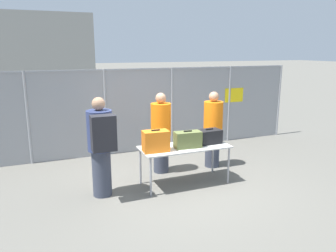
% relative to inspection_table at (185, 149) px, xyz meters
% --- Properties ---
extents(ground_plane, '(120.00, 120.00, 0.00)m').
position_rel_inspection_table_xyz_m(ground_plane, '(-0.16, 0.00, -0.70)').
color(ground_plane, '#605E56').
extents(fence_section, '(8.92, 0.07, 2.14)m').
position_rel_inspection_table_xyz_m(fence_section, '(-0.14, 2.40, 0.42)').
color(fence_section, gray).
rests_on(fence_section, ground_plane).
extents(inspection_table, '(1.74, 0.74, 0.76)m').
position_rel_inspection_table_xyz_m(inspection_table, '(0.00, 0.00, 0.00)').
color(inspection_table, silver).
rests_on(inspection_table, ground_plane).
extents(suitcase_orange, '(0.49, 0.30, 0.41)m').
position_rel_inspection_table_xyz_m(suitcase_orange, '(-0.63, -0.08, 0.26)').
color(suitcase_orange, orange).
rests_on(suitcase_orange, inspection_table).
extents(suitcase_olive, '(0.53, 0.28, 0.34)m').
position_rel_inspection_table_xyz_m(suitcase_olive, '(0.02, -0.08, 0.22)').
color(suitcase_olive, '#566033').
rests_on(suitcase_olive, inspection_table).
extents(suitcase_black, '(0.47, 0.31, 0.30)m').
position_rel_inspection_table_xyz_m(suitcase_black, '(0.54, 0.02, 0.20)').
color(suitcase_black, black).
rests_on(suitcase_black, inspection_table).
extents(traveler_hooded, '(0.45, 0.69, 1.80)m').
position_rel_inspection_table_xyz_m(traveler_hooded, '(-1.61, 0.01, 0.29)').
color(traveler_hooded, '#383D4C').
rests_on(traveler_hooded, ground_plane).
extents(security_worker_near, '(0.43, 0.43, 1.72)m').
position_rel_inspection_table_xyz_m(security_worker_near, '(-0.20, 0.78, 0.19)').
color(security_worker_near, '#383D4C').
rests_on(security_worker_near, ground_plane).
extents(security_worker_far, '(0.42, 0.42, 1.71)m').
position_rel_inspection_table_xyz_m(security_worker_far, '(1.00, 0.66, 0.18)').
color(security_worker_far, '#383D4C').
rests_on(security_worker_far, ground_plane).
extents(utility_trailer, '(3.95, 2.33, 0.73)m').
position_rel_inspection_table_xyz_m(utility_trailer, '(0.30, 4.23, -0.27)').
color(utility_trailer, '#4C6B47').
rests_on(utility_trailer, ground_plane).
extents(distant_hangar, '(12.50, 9.58, 5.89)m').
position_rel_inspection_table_xyz_m(distant_hangar, '(-3.40, 31.11, 2.24)').
color(distant_hangar, '#999993').
rests_on(distant_hangar, ground_plane).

